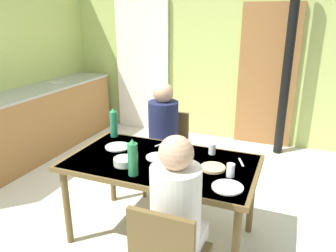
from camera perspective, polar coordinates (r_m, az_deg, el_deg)
ground_plane at (r=3.30m, az=-7.43°, el=-15.24°), size 6.51×6.51×0.00m
wall_back at (r=5.09m, az=6.02°, el=12.23°), size 4.55×0.10×2.52m
door_wooden at (r=4.87m, az=16.83°, el=8.16°), size 0.80×0.05×2.00m
stove_pipe_column at (r=4.55m, az=20.15°, el=10.41°), size 0.12×0.12×2.52m
curtain_panel at (r=5.37m, az=-4.52°, el=10.46°), size 0.90×0.03×2.11m
kitchen_counter at (r=4.86m, az=-21.21°, el=0.94°), size 0.61×2.59×0.91m
dining_table at (r=2.68m, az=-1.20°, el=-7.41°), size 1.53×0.85×0.72m
chair_far_diner at (r=3.49m, az=-0.02°, el=-3.74°), size 0.40×0.40×0.87m
person_near_diner at (r=1.98m, az=1.49°, el=-13.56°), size 0.30×0.37×0.77m
person_far_diner at (r=3.27m, az=-0.92°, el=-0.01°), size 0.30×0.37×0.77m
water_bottle_green_near at (r=2.39m, az=-6.15°, el=-5.61°), size 0.07×0.07×0.28m
water_bottle_green_far at (r=3.16m, az=-9.45°, el=0.47°), size 0.07×0.07×0.28m
serving_bowl_center at (r=2.60m, az=-7.61°, el=-6.13°), size 0.17×0.17×0.05m
dinner_plate_near_left at (r=2.38m, az=2.45°, el=-9.04°), size 0.22×0.22×0.01m
dinner_plate_near_right at (r=2.71m, az=-1.83°, el=-5.44°), size 0.19×0.19×0.01m
dinner_plate_far_center at (r=2.94m, az=-8.75°, el=-3.59°), size 0.22×0.22×0.01m
dinner_plate_far_side at (r=2.30m, az=10.32°, el=-10.44°), size 0.22×0.22×0.01m
drinking_glass_by_near_diner at (r=2.43m, az=10.84°, el=-7.57°), size 0.06×0.06×0.10m
drinking_glass_by_far_diner at (r=2.79m, az=7.69°, el=-3.98°), size 0.06×0.06×0.09m
bread_plate_sliced at (r=2.54m, az=7.84°, el=-7.21°), size 0.19×0.19×0.02m
cutlery_knife_near at (r=2.69m, az=12.61°, el=-6.18°), size 0.07×0.15×0.00m
cutlery_fork_near at (r=2.98m, az=-1.20°, el=-3.18°), size 0.07×0.14×0.00m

